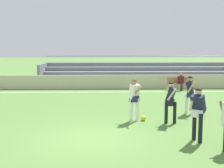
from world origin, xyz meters
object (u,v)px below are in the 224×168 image
object	(u,v)px
bleacher_stand	(145,73)
player_dark_wide_left	(171,99)
bench_near_bin	(181,82)
soccer_ball	(143,118)
player_dark_trailing_run	(198,109)
player_dark_deep_cover	(190,91)
spectator_seated	(181,80)
player_white_on_ball	(134,96)

from	to	relation	value
bleacher_stand	player_dark_wide_left	distance (m)	12.49
bench_near_bin	soccer_ball	size ratio (longest dim) A/B	8.18
bench_near_bin	player_dark_trailing_run	xyz separation A→B (m)	(-2.38, -11.30, 0.48)
bleacher_stand	player_dark_deep_cover	bearing A→B (deg)	-87.48
player_dark_deep_cover	soccer_ball	size ratio (longest dim) A/B	7.66
player_dark_wide_left	bench_near_bin	bearing A→B (deg)	73.26
spectator_seated	player_white_on_ball	xyz separation A→B (m)	(-4.08, -8.48, 0.32)
player_dark_wide_left	player_dark_deep_cover	world-z (taller)	player_dark_deep_cover
bleacher_stand	bench_near_bin	size ratio (longest dim) A/B	9.14
spectator_seated	player_dark_deep_cover	bearing A→B (deg)	-101.65
player_white_on_ball	player_dark_wide_left	bearing A→B (deg)	-18.14
spectator_seated	soccer_ball	bearing A→B (deg)	-113.66
spectator_seated	player_dark_trailing_run	world-z (taller)	player_dark_trailing_run
spectator_seated	soccer_ball	size ratio (longest dim) A/B	5.50
bench_near_bin	player_dark_trailing_run	bearing A→B (deg)	-101.89
player_dark_trailing_run	bench_near_bin	bearing A→B (deg)	78.11
player_dark_wide_left	player_dark_trailing_run	bearing A→B (deg)	-81.41
bench_near_bin	player_dark_wide_left	distance (m)	9.45
bleacher_stand	soccer_ball	distance (m)	12.16
player_dark_trailing_run	bleacher_stand	bearing A→B (deg)	88.39
bleacher_stand	player_white_on_ball	xyz separation A→B (m)	(-2.12, -12.02, 0.11)
player_dark_wide_left	player_dark_deep_cover	distance (m)	2.09
bleacher_stand	spectator_seated	bearing A→B (deg)	-61.00
player_dark_trailing_run	player_dark_deep_cover	bearing A→B (deg)	77.33
bleacher_stand	player_dark_wide_left	size ratio (longest dim) A/B	10.05
player_dark_wide_left	player_dark_trailing_run	distance (m)	2.28
spectator_seated	player_dark_trailing_run	xyz separation A→B (m)	(-2.38, -11.18, 0.32)
bleacher_stand	bench_near_bin	xyz separation A→B (m)	(1.96, -3.43, -0.37)
soccer_ball	bench_near_bin	bearing A→B (deg)	66.63
bleacher_stand	spectator_seated	distance (m)	4.06
bleacher_stand	player_dark_trailing_run	size ratio (longest dim) A/B	9.64
player_white_on_ball	player_dark_wide_left	world-z (taller)	player_white_on_ball
bleacher_stand	player_dark_trailing_run	distance (m)	14.73
player_dark_trailing_run	player_dark_wide_left	bearing A→B (deg)	98.59
bleacher_stand	player_dark_wide_left	bearing A→B (deg)	-93.46
bench_near_bin	player_dark_deep_cover	world-z (taller)	player_dark_deep_cover
bench_near_bin	player_white_on_ball	size ratio (longest dim) A/B	1.06
player_dark_wide_left	soccer_ball	distance (m)	1.39
soccer_ball	player_white_on_ball	bearing A→B (deg)	-177.90
bleacher_stand	player_dark_trailing_run	bearing A→B (deg)	-91.61
player_dark_trailing_run	spectator_seated	bearing A→B (deg)	77.99
player_dark_wide_left	bleacher_stand	bearing A→B (deg)	86.54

